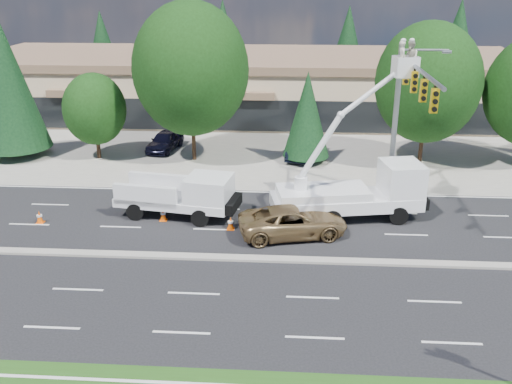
# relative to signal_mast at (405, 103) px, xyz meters

# --- Properties ---
(ground) EXTENTS (140.00, 140.00, 0.00)m
(ground) POSITION_rel_signal_mast_xyz_m (-10.03, -7.04, -6.06)
(ground) COLOR black
(ground) RESTS_ON ground
(concrete_apron) EXTENTS (140.00, 22.00, 0.01)m
(concrete_apron) POSITION_rel_signal_mast_xyz_m (-10.03, 12.96, -6.05)
(concrete_apron) COLOR gray
(concrete_apron) RESTS_ON ground
(road_median) EXTENTS (120.00, 0.55, 0.12)m
(road_median) POSITION_rel_signal_mast_xyz_m (-10.03, -7.04, -6.00)
(road_median) COLOR gray
(road_median) RESTS_ON ground
(strip_mall) EXTENTS (50.40, 15.40, 5.50)m
(strip_mall) POSITION_rel_signal_mast_xyz_m (-10.03, 22.93, -3.23)
(strip_mall) COLOR tan
(strip_mall) RESTS_ON ground
(tree_front_b) EXTENTS (4.91, 4.91, 9.68)m
(tree_front_b) POSITION_rel_signal_mast_xyz_m (-26.03, 7.96, -0.86)
(tree_front_b) COLOR #332114
(tree_front_b) RESTS_ON ground
(tree_front_c) EXTENTS (4.44, 4.44, 6.16)m
(tree_front_c) POSITION_rel_signal_mast_xyz_m (-20.03, 7.96, -2.45)
(tree_front_c) COLOR #332114
(tree_front_c) RESTS_ON ground
(tree_front_d) EXTENTS (7.96, 7.96, 11.05)m
(tree_front_d) POSITION_rel_signal_mast_xyz_m (-13.03, 7.96, 0.41)
(tree_front_d) COLOR #332114
(tree_front_d) RESTS_ON ground
(tree_front_e) EXTENTS (3.26, 3.26, 6.42)m
(tree_front_e) POSITION_rel_signal_mast_xyz_m (-5.03, 7.96, -2.61)
(tree_front_e) COLOR #332114
(tree_front_e) RESTS_ON ground
(tree_front_f) EXTENTS (7.07, 7.07, 9.80)m
(tree_front_f) POSITION_rel_signal_mast_xyz_m (2.97, 7.96, -0.32)
(tree_front_f) COLOR #332114
(tree_front_f) RESTS_ON ground
(tree_back_a) EXTENTS (4.39, 4.39, 8.65)m
(tree_back_a) POSITION_rel_signal_mast_xyz_m (-28.03, 34.96, -1.42)
(tree_back_a) COLOR #332114
(tree_back_a) RESTS_ON ground
(tree_back_b) EXTENTS (4.99, 4.99, 9.85)m
(tree_back_b) POSITION_rel_signal_mast_xyz_m (-14.03, 34.96, -0.77)
(tree_back_b) COLOR #332114
(tree_back_b) RESTS_ON ground
(tree_back_c) EXTENTS (4.72, 4.72, 9.30)m
(tree_back_c) POSITION_rel_signal_mast_xyz_m (-0.03, 34.96, -1.06)
(tree_back_c) COLOR #332114
(tree_back_c) RESTS_ON ground
(tree_back_d) EXTENTS (5.09, 5.09, 10.03)m
(tree_back_d) POSITION_rel_signal_mast_xyz_m (11.97, 34.96, -0.68)
(tree_back_d) COLOR #332114
(tree_back_d) RESTS_ON ground
(signal_mast) EXTENTS (2.76, 10.16, 9.00)m
(signal_mast) POSITION_rel_signal_mast_xyz_m (0.00, 0.00, 0.00)
(signal_mast) COLOR gray
(signal_mast) RESTS_ON ground
(utility_pickup) EXTENTS (6.63, 3.30, 2.43)m
(utility_pickup) POSITION_rel_signal_mast_xyz_m (-11.96, -2.17, -5.06)
(utility_pickup) COLOR white
(utility_pickup) RESTS_ON ground
(bucket_truck) EXTENTS (8.45, 3.84, 9.61)m
(bucket_truck) POSITION_rel_signal_mast_xyz_m (-2.21, -1.75, -4.00)
(bucket_truck) COLOR white
(bucket_truck) RESTS_ON ground
(traffic_cone_a) EXTENTS (0.40, 0.40, 0.70)m
(traffic_cone_a) POSITION_rel_signal_mast_xyz_m (-19.52, -3.58, -5.72)
(traffic_cone_a) COLOR #EE5507
(traffic_cone_a) RESTS_ON ground
(traffic_cone_b) EXTENTS (0.40, 0.40, 0.70)m
(traffic_cone_b) POSITION_rel_signal_mast_xyz_m (-12.94, -2.84, -5.72)
(traffic_cone_b) COLOR #EE5507
(traffic_cone_b) RESTS_ON ground
(traffic_cone_c) EXTENTS (0.40, 0.40, 0.70)m
(traffic_cone_c) POSITION_rel_signal_mast_xyz_m (-9.15, -3.74, -5.72)
(traffic_cone_c) COLOR #EE5507
(traffic_cone_c) RESTS_ON ground
(traffic_cone_d) EXTENTS (0.40, 0.40, 0.70)m
(traffic_cone_d) POSITION_rel_signal_mast_xyz_m (-3.58, -3.92, -5.72)
(traffic_cone_d) COLOR #EE5507
(traffic_cone_d) RESTS_ON ground
(minivan) EXTENTS (5.97, 3.75, 1.54)m
(minivan) POSITION_rel_signal_mast_xyz_m (-5.89, -4.24, -5.29)
(minivan) COLOR olive
(minivan) RESTS_ON ground
(parked_car_west) EXTENTS (2.51, 4.56, 1.47)m
(parked_car_west) POSITION_rel_signal_mast_xyz_m (-15.63, 10.17, -5.32)
(parked_car_west) COLOR black
(parked_car_west) RESTS_ON ground
(parked_car_east) EXTENTS (2.97, 4.88, 1.52)m
(parked_car_east) POSITION_rel_signal_mast_xyz_m (-5.06, 8.96, -5.30)
(parked_car_east) COLOR black
(parked_car_east) RESTS_ON ground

